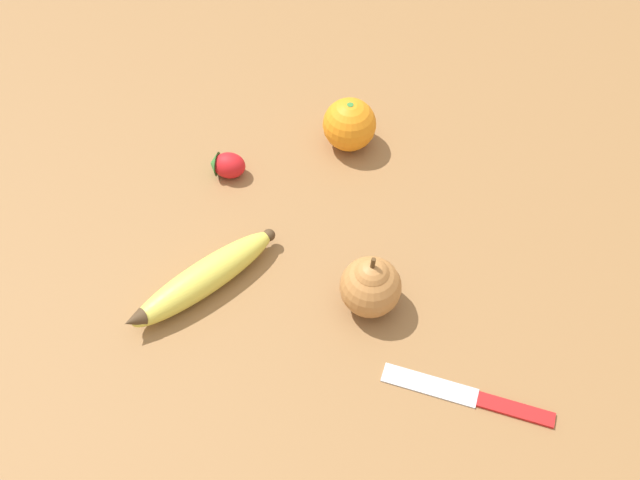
{
  "coord_description": "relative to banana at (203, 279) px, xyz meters",
  "views": [
    {
      "loc": [
        -0.3,
        0.34,
        0.72
      ],
      "look_at": [
        0.05,
        -0.04,
        0.03
      ],
      "focal_mm": 42.0,
      "sensor_mm": 36.0,
      "label": 1
    }
  ],
  "objects": [
    {
      "name": "ground_plane",
      "position": [
        -0.11,
        -0.08,
        -0.02
      ],
      "size": [
        3.0,
        3.0,
        0.0
      ],
      "primitive_type": "plane",
      "color": "olive"
    },
    {
      "name": "pear",
      "position": [
        -0.15,
        -0.11,
        0.02
      ],
      "size": [
        0.07,
        0.07,
        0.09
      ],
      "color": "#B2753D",
      "rests_on": "ground_plane"
    },
    {
      "name": "paring_knife",
      "position": [
        -0.31,
        -0.1,
        -0.02
      ],
      "size": [
        0.17,
        0.09,
        0.01
      ],
      "rotation": [
        0.0,
        0.0,
        5.14
      ],
      "color": "silver",
      "rests_on": "ground_plane"
    },
    {
      "name": "strawberry",
      "position": [
        0.11,
        -0.14,
        -0.0
      ],
      "size": [
        0.06,
        0.05,
        0.03
      ],
      "rotation": [
        0.0,
        0.0,
        0.58
      ],
      "color": "red",
      "rests_on": "ground_plane"
    },
    {
      "name": "banana",
      "position": [
        0.0,
        0.0,
        0.0
      ],
      "size": [
        0.06,
        0.2,
        0.04
      ],
      "rotation": [
        0.0,
        0.0,
        1.45
      ],
      "color": "#DBCC4C",
      "rests_on": "ground_plane"
    },
    {
      "name": "orange",
      "position": [
        0.03,
        -0.28,
        0.02
      ],
      "size": [
        0.07,
        0.07,
        0.07
      ],
      "color": "orange",
      "rests_on": "ground_plane"
    }
  ]
}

